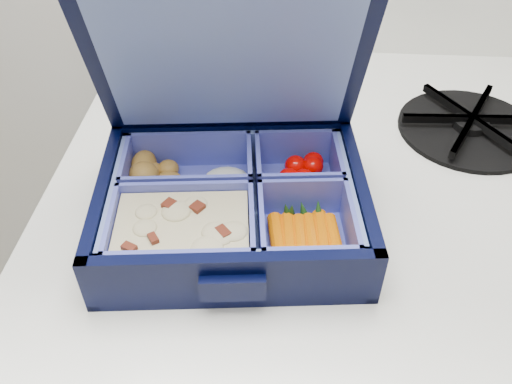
# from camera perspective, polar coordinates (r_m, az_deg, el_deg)

# --- Properties ---
(stove) EXTENTS (0.58, 0.58, 0.88)m
(stove) POSITION_cam_1_polar(r_m,az_deg,el_deg) (0.93, 5.64, -17.95)
(stove) COLOR silver
(stove) RESTS_ON floor
(bento_box) EXTENTS (0.25, 0.20, 0.06)m
(bento_box) POSITION_cam_1_polar(r_m,az_deg,el_deg) (0.48, -2.47, -1.36)
(bento_box) COLOR black
(bento_box) RESTS_ON stove
(burner_grate) EXTENTS (0.16, 0.16, 0.02)m
(burner_grate) POSITION_cam_1_polar(r_m,az_deg,el_deg) (0.66, 21.70, 6.82)
(burner_grate) COLOR black
(burner_grate) RESTS_ON stove
(burner_grate_rear) EXTENTS (0.24, 0.24, 0.02)m
(burner_grate_rear) POSITION_cam_1_polar(r_m,az_deg,el_deg) (0.71, -2.12, 12.37)
(burner_grate_rear) COLOR black
(burner_grate_rear) RESTS_ON stove
(fork) EXTENTS (0.14, 0.17, 0.01)m
(fork) POSITION_cam_1_polar(r_m,az_deg,el_deg) (0.60, 2.79, 5.73)
(fork) COLOR #B9B9B9
(fork) RESTS_ON stove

